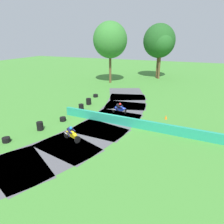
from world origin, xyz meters
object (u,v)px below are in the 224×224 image
motorcycle_lead_yellow (72,134)px  traffic_cone (166,117)px  tire_stack_extra_b (96,96)px  tire_stack_mid_a (40,126)px  tire_stack_near (6,140)px  tire_stack_mid_b (63,119)px  tire_stack_extra_a (89,101)px  motorcycle_chase_blue (120,108)px  tire_stack_far (81,107)px

motorcycle_lead_yellow → traffic_cone: (6.60, 8.07, -0.43)m
tire_stack_extra_b → traffic_cone: 11.92m
tire_stack_mid_a → tire_stack_extra_b: tire_stack_mid_a is taller
tire_stack_near → tire_stack_mid_b: size_ratio=1.02×
traffic_cone → motorcycle_lead_yellow: bearing=-129.3°
motorcycle_lead_yellow → tire_stack_mid_a: motorcycle_lead_yellow is taller
tire_stack_extra_a → tire_stack_extra_b: bearing=102.1°
motorcycle_chase_blue → tire_stack_mid_a: motorcycle_chase_blue is taller
motorcycle_lead_yellow → motorcycle_chase_blue: 7.91m
tire_stack_mid_a → tire_stack_extra_b: (-0.26, 12.25, -0.20)m
tire_stack_mid_a → tire_stack_mid_b: (0.68, 2.70, -0.20)m
motorcycle_lead_yellow → tire_stack_near: (-5.01, -2.27, -0.45)m
tire_stack_near → tire_stack_extra_a: 11.86m
tire_stack_extra_a → tire_stack_extra_b: tire_stack_extra_a is taller
tire_stack_far → tire_stack_extra_a: size_ratio=1.00×
motorcycle_chase_blue → tire_stack_near: motorcycle_chase_blue is taller
tire_stack_mid_b → tire_stack_extra_a: tire_stack_extra_a is taller
tire_stack_extra_a → tire_stack_extra_b: 3.59m
tire_stack_mid_b → tire_stack_far: (0.15, 3.56, 0.20)m
motorcycle_lead_yellow → tire_stack_mid_a: 4.08m
motorcycle_chase_blue → tire_stack_near: bearing=-122.7°
motorcycle_lead_yellow → traffic_cone: motorcycle_lead_yellow is taller
tire_stack_mid_b → tire_stack_far: tire_stack_far is taller
tire_stack_far → tire_stack_near: bearing=-101.1°
tire_stack_near → tire_stack_far: 9.46m
tire_stack_mid_b → traffic_cone: 10.95m
tire_stack_extra_b → traffic_cone: (10.86, -4.93, 0.02)m
tire_stack_near → tire_stack_extra_b: same height
motorcycle_chase_blue → tire_stack_extra_b: 7.74m
tire_stack_extra_b → traffic_cone: traffic_cone is taller
tire_stack_near → traffic_cone: 15.54m
motorcycle_lead_yellow → tire_stack_extra_a: (-3.51, 9.49, -0.25)m
tire_stack_mid_a → traffic_cone: bearing=34.6°
tire_stack_mid_a → traffic_cone: (10.60, 7.32, -0.18)m
tire_stack_far → tire_stack_mid_b: bearing=-92.4°
tire_stack_far → tire_stack_extra_a: same height
tire_stack_far → tire_stack_extra_b: bearing=100.3°
tire_stack_extra_b → tire_stack_extra_a: bearing=-77.9°
tire_stack_near → tire_stack_far: (1.82, 9.28, 0.20)m
tire_stack_mid_b → tire_stack_extra_a: 6.05m
tire_stack_far → motorcycle_chase_blue: bearing=9.4°
tire_stack_extra_b → traffic_cone: size_ratio=1.57×
tire_stack_extra_a → tire_stack_near: bearing=-97.2°
tire_stack_near → motorcycle_lead_yellow: bearing=24.4°
motorcycle_chase_blue → tire_stack_near: size_ratio=2.57×
motorcycle_lead_yellow → tire_stack_extra_a: motorcycle_lead_yellow is taller
motorcycle_lead_yellow → tire_stack_near: size_ratio=2.56×
motorcycle_chase_blue → tire_stack_mid_a: size_ratio=2.11×
motorcycle_chase_blue → traffic_cone: bearing=3.2°
motorcycle_lead_yellow → tire_stack_far: 7.70m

